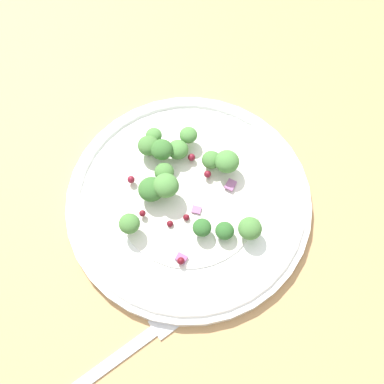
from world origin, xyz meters
TOP-DOWN VIEW (x-y plane):
  - ground_plane at (0.00, 0.00)cm, footprint 180.00×180.00cm
  - plate at (-0.29, 2.47)cm, footprint 28.62×28.62cm
  - dressing_pool at (-0.29, 2.47)cm, footprint 16.60×16.60cm
  - broccoli_floret_0 at (4.98, 8.66)cm, footprint 2.64×2.64cm
  - broccoli_floret_1 at (-5.68, -0.12)cm, footprint 2.61×2.61cm
  - broccoli_floret_2 at (-7.50, 3.35)cm, footprint 2.13×2.13cm
  - broccoli_floret_3 at (-5.90, 1.89)cm, footprint 2.50×2.50cm
  - broccoli_floret_4 at (-0.93, 0.44)cm, footprint 2.93×2.93cm
  - broccoli_floret_5 at (-0.99, -1.70)cm, footprint 2.96×2.96cm
  - broccoli_floret_6 at (-3.25, 7.32)cm, footprint 2.84×2.84cm
  - broccoli_floret_7 at (-6.70, -1.51)cm, footprint 2.55×2.55cm
  - broccoli_floret_8 at (-3.09, -0.28)cm, footprint 2.28×2.28cm
  - broccoli_floret_9 at (-8.15, -0.76)cm, footprint 1.95×1.95cm
  - broccoli_floret_10 at (4.18, 3.45)cm, footprint 2.10×2.10cm
  - broccoli_floret_11 at (2.94, -4.43)cm, footprint 2.35×2.35cm
  - broccoli_floret_12 at (4.76, 5.90)cm, footprint 2.10×2.10cm
  - broccoli_floret_13 at (-4.06, 5.64)cm, footprint 2.27×2.27cm
  - cranberry_0 at (2.85, 0.14)cm, footprint 0.75×0.75cm
  - cranberry_1 at (2.34, 1.91)cm, footprint 0.75×0.75cm
  - cranberry_2 at (-5.04, 3.41)cm, footprint 0.89×0.89cm
  - cranberry_3 at (-2.58, 4.99)cm, footprint 0.86×0.86cm
  - cranberry_4 at (-2.96, -3.93)cm, footprint 0.88×0.88cm
  - cranberry_5 at (1.41, -2.97)cm, footprint 0.75×0.75cm
  - cranberry_6 at (7.42, 0.71)cm, footprint 0.83×0.83cm
  - onion_bit_0 at (1.49, 3.18)cm, footprint 1.20×1.29cm
  - onion_bit_1 at (-1.04, 7.51)cm, footprint 1.67×1.61cm
  - onion_bit_2 at (7.00, 0.82)cm, footprint 1.42×1.49cm
  - fork at (16.37, -6.88)cm, footprint 10.62×17.13cm

SIDE VIEW (x-z plane):
  - ground_plane at x=0.00cm, z-range -2.00..0.00cm
  - fork at x=16.37cm, z-range 0.00..0.50cm
  - plate at x=-0.29cm, z-range 0.01..1.71cm
  - dressing_pool at x=-0.29cm, z-range 1.20..1.40cm
  - onion_bit_0 at x=1.49cm, z-range 1.38..1.71cm
  - onion_bit_2 at x=7.00cm, z-range 1.33..1.84cm
  - cranberry_0 at x=2.85cm, z-range 1.30..2.05cm
  - cranberry_1 at x=2.34cm, z-range 1.36..2.11cm
  - onion_bit_1 at x=-1.04cm, z-range 1.58..1.95cm
  - cranberry_6 at x=7.42cm, z-range 1.60..2.43cm
  - cranberry_2 at x=-5.04cm, z-range 1.66..2.54cm
  - cranberry_5 at x=1.41cm, z-range 1.77..2.53cm
  - cranberry_3 at x=-2.58cm, z-range 1.74..2.60cm
  - cranberry_4 at x=-2.96cm, z-range 1.75..2.63cm
  - broccoli_floret_12 at x=4.76cm, z-range 1.46..3.59cm
  - broccoli_floret_3 at x=-5.90cm, z-range 1.46..3.99cm
  - broccoli_floret_13 at x=-4.06cm, z-range 1.60..3.90cm
  - broccoli_floret_10 at x=4.18cm, z-range 1.73..3.85cm
  - broccoli_floret_9 at x=-8.15cm, z-range 1.84..3.81cm
  - broccoli_floret_8 at x=-3.09cm, z-range 1.71..4.01cm
  - broccoli_floret_0 at x=4.98cm, z-range 1.62..4.29cm
  - broccoli_floret_7 at x=-6.70cm, z-range 1.75..4.33cm
  - broccoli_floret_5 at x=-0.99cm, z-range 1.55..4.55cm
  - broccoli_floret_2 at x=-7.50cm, z-range 2.04..4.19cm
  - broccoli_floret_11 at x=2.94cm, z-range 2.10..4.48cm
  - broccoli_floret_6 at x=-3.25cm, z-range 2.02..4.90cm
  - broccoli_floret_1 at x=-5.68cm, z-range 2.23..4.87cm
  - broccoli_floret_4 at x=-0.93cm, z-range 2.28..5.25cm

